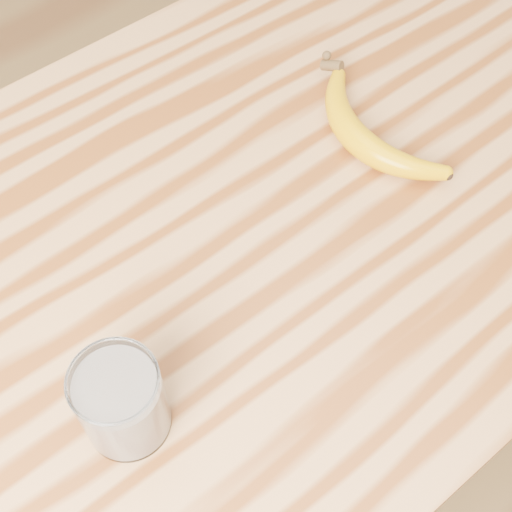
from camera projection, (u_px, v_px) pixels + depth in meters
table at (280, 248)px, 1.03m from camera, size 1.20×0.80×0.90m
smoothie_glass at (122, 403)px, 0.71m from camera, size 0.09×0.09×0.11m
banana at (357, 140)px, 0.95m from camera, size 0.14×0.33×0.04m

